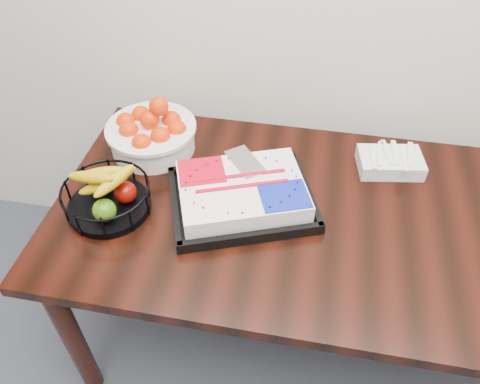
% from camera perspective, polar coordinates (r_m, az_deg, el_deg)
% --- Properties ---
extents(table, '(1.80, 0.90, 0.75)m').
position_cam_1_polar(table, '(1.59, 10.74, -4.91)').
color(table, black).
rests_on(table, ground).
extents(cake_tray, '(0.55, 0.49, 0.09)m').
position_cam_1_polar(cake_tray, '(1.50, 0.22, -0.23)').
color(cake_tray, black).
rests_on(cake_tray, table).
extents(tangerine_bowl, '(0.33, 0.33, 0.21)m').
position_cam_1_polar(tangerine_bowl, '(1.72, -10.80, 7.60)').
color(tangerine_bowl, white).
rests_on(tangerine_bowl, table).
extents(fruit_basket, '(0.28, 0.28, 0.15)m').
position_cam_1_polar(fruit_basket, '(1.53, -15.94, -0.44)').
color(fruit_basket, black).
rests_on(fruit_basket, table).
extents(fork_bag, '(0.24, 0.17, 0.06)m').
position_cam_1_polar(fork_bag, '(1.72, 17.83, 3.52)').
color(fork_bag, silver).
rests_on(fork_bag, table).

